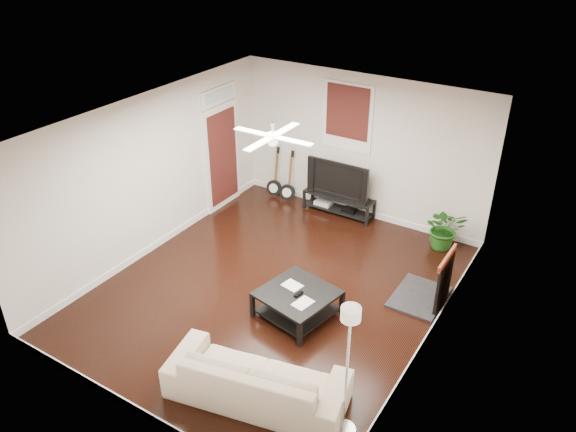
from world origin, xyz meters
The scene contains 14 objects.
room centered at (0.00, 0.00, 1.40)m, with size 5.01×6.01×2.81m.
brick_accent centered at (2.49, 1.00, 1.40)m, with size 0.02×2.20×2.80m, color #B4613A.
fireplace centered at (2.20, 1.00, 0.46)m, with size 0.80×1.10×0.92m, color black.
window_back centered at (-0.30, 2.97, 1.95)m, with size 1.00×0.06×1.30m, color #401511.
door_left centered at (-2.46, 1.90, 1.25)m, with size 0.08×1.00×2.50m, color white.
tv_stand centered at (-0.30, 2.78, 0.20)m, with size 1.43×0.38×0.40m, color black.
tv centered at (-0.30, 2.80, 0.77)m, with size 1.28×0.17×0.74m, color black.
coffee_table centered at (0.64, -0.37, 0.21)m, with size 1.00×1.00×0.42m, color black.
sofa centered at (1.05, -2.01, 0.33)m, with size 2.24×0.87×0.65m, color tan.
floor_lamp centered at (2.20, -1.91, 0.91)m, with size 0.30×0.30×1.83m, color silver, non-canonical shape.
potted_plant centered at (1.87, 2.65, 0.39)m, with size 0.70×0.61×0.78m, color #1F5919.
guitar_left centered at (-1.81, 2.75, 0.53)m, with size 0.33×0.23×1.07m, color black, non-canonical shape.
guitar_right centered at (-1.46, 2.72, 0.53)m, with size 0.33×0.23×1.07m, color black, non-canonical shape.
ceiling_fan centered at (0.00, 0.00, 2.60)m, with size 1.24×1.24×0.32m, color white, non-canonical shape.
Camera 1 is at (4.06, -6.11, 5.41)m, focal length 35.14 mm.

